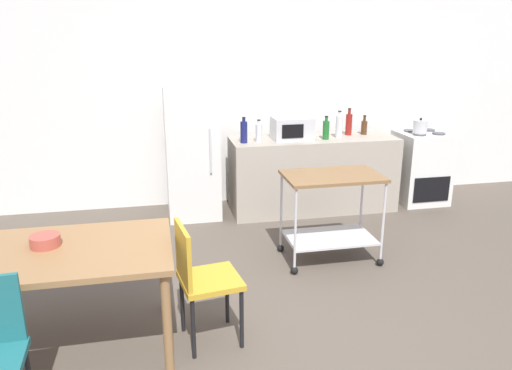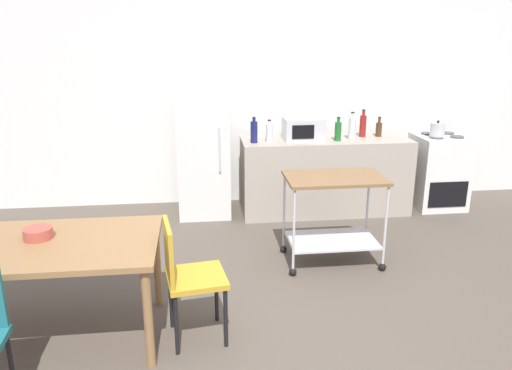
% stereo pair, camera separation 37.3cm
% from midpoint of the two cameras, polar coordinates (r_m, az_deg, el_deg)
% --- Properties ---
extents(ground_plane, '(12.00, 12.00, 0.00)m').
position_cam_midpoint_polar(ground_plane, '(3.75, 6.89, -17.32)').
color(ground_plane, brown).
extents(back_wall, '(8.40, 0.12, 2.90)m').
position_cam_midpoint_polar(back_wall, '(6.28, 0.49, 11.12)').
color(back_wall, white).
rests_on(back_wall, ground_plane).
extents(kitchen_counter, '(2.00, 0.64, 0.90)m').
position_cam_midpoint_polar(kitchen_counter, '(6.07, 9.64, 1.03)').
color(kitchen_counter, '#A89E8E').
rests_on(kitchen_counter, ground_plane).
extents(dining_table, '(1.50, 0.90, 0.75)m').
position_cam_midpoint_polar(dining_table, '(3.62, -20.13, -7.46)').
color(dining_table, olive).
rests_on(dining_table, ground_plane).
extents(chair_mustard, '(0.45, 0.45, 0.89)m').
position_cam_midpoint_polar(chair_mustard, '(3.50, -4.91, -10.06)').
color(chair_mustard, gold).
rests_on(chair_mustard, ground_plane).
extents(stove_oven, '(0.60, 0.61, 0.92)m').
position_cam_midpoint_polar(stove_oven, '(6.64, 21.71, 1.45)').
color(stove_oven, white).
rests_on(stove_oven, ground_plane).
extents(refrigerator, '(0.60, 0.63, 1.55)m').
position_cam_midpoint_polar(refrigerator, '(5.85, -4.27, 3.91)').
color(refrigerator, white).
rests_on(refrigerator, ground_plane).
extents(kitchen_cart, '(0.91, 0.57, 0.85)m').
position_cam_midpoint_polar(kitchen_cart, '(4.70, 11.14, -2.30)').
color(kitchen_cart, brown).
rests_on(kitchen_cart, ground_plane).
extents(bottle_vinegar, '(0.08, 0.08, 0.29)m').
position_cam_midpoint_polar(bottle_vinegar, '(5.67, 1.66, 6.13)').
color(bottle_vinegar, navy).
rests_on(bottle_vinegar, kitchen_counter).
extents(bottle_wine, '(0.08, 0.08, 0.26)m').
position_cam_midpoint_polar(bottle_wine, '(5.72, 3.41, 6.03)').
color(bottle_wine, silver).
rests_on(bottle_wine, kitchen_counter).
extents(microwave, '(0.46, 0.35, 0.26)m').
position_cam_midpoint_polar(microwave, '(5.85, 7.30, 6.37)').
color(microwave, silver).
rests_on(microwave, kitchen_counter).
extents(bottle_sesame_oil, '(0.08, 0.08, 0.28)m').
position_cam_midpoint_polar(bottle_sesame_oil, '(5.89, 11.21, 6.11)').
color(bottle_sesame_oil, '#1E6628').
rests_on(bottle_sesame_oil, kitchen_counter).
extents(bottle_hot_sauce, '(0.08, 0.08, 0.32)m').
position_cam_midpoint_polar(bottle_hot_sauce, '(5.99, 12.73, 6.42)').
color(bottle_hot_sauce, silver).
rests_on(bottle_hot_sauce, kitchen_counter).
extents(bottle_soy_sauce, '(0.08, 0.08, 0.33)m').
position_cam_midpoint_polar(bottle_soy_sauce, '(6.17, 13.88, 6.64)').
color(bottle_soy_sauce, maroon).
rests_on(bottle_soy_sauce, kitchen_counter).
extents(bottle_sparkling_water, '(0.07, 0.07, 0.24)m').
position_cam_midpoint_polar(bottle_sparkling_water, '(6.25, 15.60, 6.22)').
color(bottle_sparkling_water, '#4C2D19').
rests_on(bottle_sparkling_water, kitchen_counter).
extents(fruit_bowl, '(0.20, 0.20, 0.08)m').
position_cam_midpoint_polar(fruit_bowl, '(3.67, -21.11, -5.24)').
color(fruit_bowl, '#B24C3F').
rests_on(fruit_bowl, dining_table).
extents(kettle, '(0.24, 0.17, 0.19)m').
position_cam_midpoint_polar(kettle, '(6.38, 21.71, 5.92)').
color(kettle, silver).
rests_on(kettle, stove_oven).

